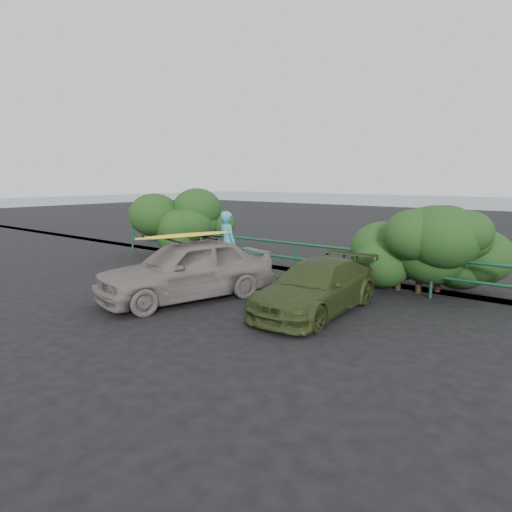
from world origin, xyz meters
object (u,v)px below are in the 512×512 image
(man, at_px, (228,243))
(surfboard, at_px, (186,235))
(guardrail, at_px, (269,256))
(sedan, at_px, (186,269))
(olive_vehicle, at_px, (316,287))

(man, bearing_deg, surfboard, 129.29)
(surfboard, bearing_deg, man, 128.38)
(guardrail, height_order, sedan, sedan)
(sedan, bearing_deg, surfboard, -164.22)
(guardrail, height_order, olive_vehicle, olive_vehicle)
(guardrail, distance_m, man, 1.40)
(guardrail, xyz_separation_m, man, (-0.75, -1.09, 0.45))
(guardrail, distance_m, olive_vehicle, 4.39)
(olive_vehicle, bearing_deg, surfboard, -164.23)
(man, bearing_deg, olive_vehicle, 174.72)
(man, distance_m, surfboard, 3.01)
(sedan, xyz_separation_m, olive_vehicle, (3.02, 1.04, -0.18))
(guardrail, relative_size, man, 7.19)
(sedan, relative_size, surfboard, 1.70)
(olive_vehicle, relative_size, man, 1.99)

